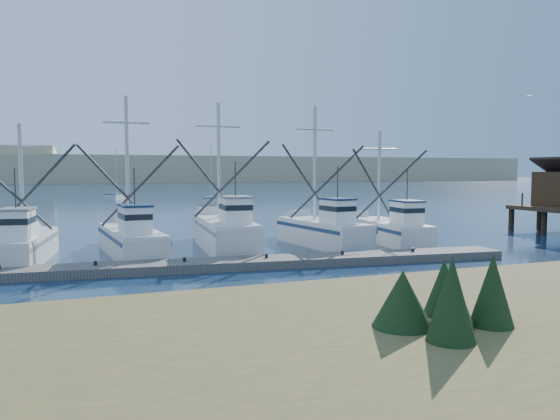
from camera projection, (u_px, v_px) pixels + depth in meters
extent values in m
plane|color=#0D213A|center=(430.00, 285.00, 22.60)|extent=(500.00, 500.00, 0.00)
cube|color=#4C422D|center=(401.00, 378.00, 10.39)|extent=(40.00, 10.00, 1.60)
cube|color=#615B57|center=(206.00, 265.00, 26.09)|extent=(31.48, 5.21, 0.42)
cube|color=tan|center=(110.00, 169.00, 218.06)|extent=(360.00, 60.00, 10.00)
cube|color=silver|center=(21.00, 250.00, 27.98)|extent=(3.39, 8.05, 1.33)
cube|color=white|center=(16.00, 226.00, 26.01)|extent=(1.62, 2.07, 1.50)
cylinder|color=#B7B2A8|center=(21.00, 179.00, 28.95)|extent=(0.22, 0.22, 5.87)
cube|color=silver|center=(131.00, 243.00, 30.32)|extent=(3.08, 8.81, 1.37)
cube|color=white|center=(135.00, 221.00, 28.15)|extent=(1.54, 2.22, 1.50)
cylinder|color=#B7B2A8|center=(127.00, 163.00, 31.36)|extent=(0.22, 0.22, 7.61)
cube|color=silver|center=(225.00, 236.00, 32.12)|extent=(3.19, 8.64, 1.71)
cube|color=white|center=(235.00, 212.00, 29.98)|extent=(1.62, 2.18, 1.50)
cylinder|color=#B7B2A8|center=(219.00, 162.00, 33.15)|extent=(0.22, 0.22, 7.08)
cube|color=silver|center=(323.00, 234.00, 33.91)|extent=(3.32, 7.87, 1.49)
cube|color=white|center=(337.00, 213.00, 31.98)|extent=(1.60, 2.02, 1.50)
cylinder|color=#B7B2A8|center=(315.00, 164.00, 34.80)|extent=(0.22, 0.22, 7.29)
cube|color=silver|center=(389.00, 233.00, 35.70)|extent=(3.14, 7.99, 1.27)
cube|color=white|center=(407.00, 214.00, 33.73)|extent=(1.57, 2.03, 1.50)
cylinder|color=#B7B2A8|center=(379.00, 176.00, 36.66)|extent=(0.22, 0.22, 6.10)
cube|color=silver|center=(212.00, 201.00, 76.45)|extent=(3.77, 7.02, 0.90)
cylinder|color=#B7B2A8|center=(211.00, 172.00, 76.43)|extent=(0.12, 0.12, 7.20)
cube|color=silver|center=(117.00, 196.00, 87.91)|extent=(4.21, 6.38, 0.90)
cylinder|color=#B7B2A8|center=(116.00, 171.00, 87.89)|extent=(0.12, 0.12, 7.20)
sphere|color=white|center=(526.00, 96.00, 37.31)|extent=(0.17, 0.17, 0.17)
cube|color=white|center=(523.00, 95.00, 37.22)|extent=(0.43, 0.10, 0.11)
cube|color=white|center=(529.00, 96.00, 37.40)|extent=(0.43, 0.10, 0.11)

